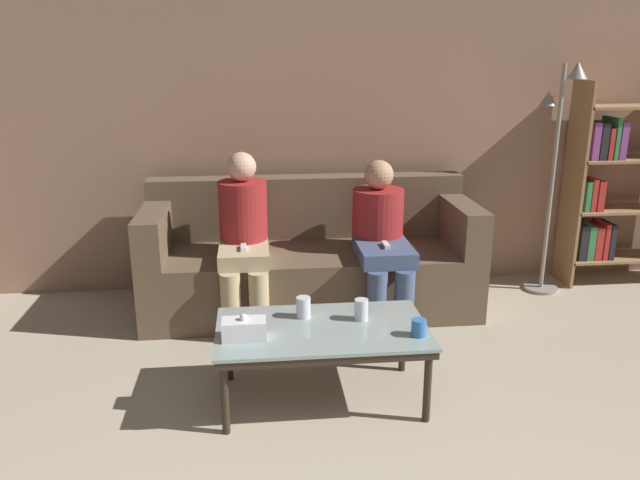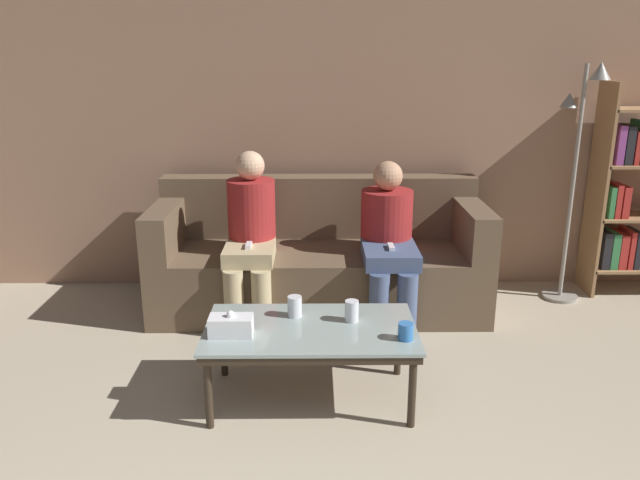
{
  "view_description": "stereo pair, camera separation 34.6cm",
  "coord_description": "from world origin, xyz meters",
  "px_view_note": "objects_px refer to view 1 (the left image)",
  "views": [
    {
      "loc": [
        -0.38,
        -0.64,
        1.79
      ],
      "look_at": [
        0.0,
        2.95,
        0.71
      ],
      "focal_mm": 35.0,
      "sensor_mm": 36.0,
      "label": 1
    },
    {
      "loc": [
        -0.03,
        -0.66,
        1.79
      ],
      "look_at": [
        0.0,
        2.95,
        0.71
      ],
      "focal_mm": 35.0,
      "sensor_mm": 36.0,
      "label": 2
    }
  ],
  "objects_px": {
    "couch": "(310,261)",
    "seated_person_mid_left": "(381,234)",
    "seated_person_left_end": "(244,233)",
    "standing_lamp": "(557,155)",
    "tissue_box": "(244,329)",
    "bookshelf": "(610,189)",
    "cup_near_left": "(361,310)",
    "coffee_table": "(322,334)",
    "cup_far_center": "(303,307)",
    "cup_near_right": "(419,328)"
  },
  "relations": [
    {
      "from": "cup_far_center",
      "to": "tissue_box",
      "type": "height_order",
      "value": "tissue_box"
    },
    {
      "from": "seated_person_left_end",
      "to": "coffee_table",
      "type": "bearing_deg",
      "value": -69.37
    },
    {
      "from": "cup_near_left",
      "to": "standing_lamp",
      "type": "distance_m",
      "value": 2.25
    },
    {
      "from": "coffee_table",
      "to": "cup_far_center",
      "type": "bearing_deg",
      "value": 121.64
    },
    {
      "from": "cup_far_center",
      "to": "standing_lamp",
      "type": "distance_m",
      "value": 2.45
    },
    {
      "from": "tissue_box",
      "to": "seated_person_left_end",
      "type": "xyz_separation_m",
      "value": [
        -0.01,
        1.19,
        0.15
      ]
    },
    {
      "from": "standing_lamp",
      "to": "seated_person_mid_left",
      "type": "relative_size",
      "value": 1.59
    },
    {
      "from": "couch",
      "to": "seated_person_mid_left",
      "type": "relative_size",
      "value": 2.14
    },
    {
      "from": "standing_lamp",
      "to": "seated_person_left_end",
      "type": "bearing_deg",
      "value": -171.73
    },
    {
      "from": "standing_lamp",
      "to": "seated_person_mid_left",
      "type": "height_order",
      "value": "standing_lamp"
    },
    {
      "from": "cup_far_center",
      "to": "bookshelf",
      "type": "height_order",
      "value": "bookshelf"
    },
    {
      "from": "coffee_table",
      "to": "cup_near_left",
      "type": "distance_m",
      "value": 0.25
    },
    {
      "from": "coffee_table",
      "to": "seated_person_left_end",
      "type": "height_order",
      "value": "seated_person_left_end"
    },
    {
      "from": "cup_near_right",
      "to": "seated_person_left_end",
      "type": "distance_m",
      "value": 1.54
    },
    {
      "from": "coffee_table",
      "to": "cup_near_right",
      "type": "distance_m",
      "value": 0.51
    },
    {
      "from": "standing_lamp",
      "to": "tissue_box",
      "type": "bearing_deg",
      "value": -146.58
    },
    {
      "from": "seated_person_mid_left",
      "to": "tissue_box",
      "type": "bearing_deg",
      "value": -128.43
    },
    {
      "from": "coffee_table",
      "to": "standing_lamp",
      "type": "xyz_separation_m",
      "value": [
        1.91,
        1.43,
        0.68
      ]
    },
    {
      "from": "seated_person_left_end",
      "to": "standing_lamp",
      "type": "bearing_deg",
      "value": 8.27
    },
    {
      "from": "tissue_box",
      "to": "seated_person_mid_left",
      "type": "distance_m",
      "value": 1.49
    },
    {
      "from": "cup_near_left",
      "to": "coffee_table",
      "type": "bearing_deg",
      "value": -161.48
    },
    {
      "from": "cup_near_right",
      "to": "seated_person_left_end",
      "type": "relative_size",
      "value": 0.08
    },
    {
      "from": "seated_person_left_end",
      "to": "bookshelf",
      "type": "bearing_deg",
      "value": 9.5
    },
    {
      "from": "coffee_table",
      "to": "standing_lamp",
      "type": "bearing_deg",
      "value": 36.91
    },
    {
      "from": "coffee_table",
      "to": "standing_lamp",
      "type": "relative_size",
      "value": 0.64
    },
    {
      "from": "cup_far_center",
      "to": "tissue_box",
      "type": "xyz_separation_m",
      "value": [
        -0.32,
        -0.23,
        -0.01
      ]
    },
    {
      "from": "standing_lamp",
      "to": "seated_person_mid_left",
      "type": "xyz_separation_m",
      "value": [
        -1.38,
        -0.36,
        -0.47
      ]
    },
    {
      "from": "cup_near_left",
      "to": "seated_person_left_end",
      "type": "xyz_separation_m",
      "value": [
        -0.63,
        1.02,
        0.15
      ]
    },
    {
      "from": "seated_person_mid_left",
      "to": "seated_person_left_end",
      "type": "bearing_deg",
      "value": 178.72
    },
    {
      "from": "couch",
      "to": "seated_person_left_end",
      "type": "xyz_separation_m",
      "value": [
        -0.47,
        -0.21,
        0.29
      ]
    },
    {
      "from": "bookshelf",
      "to": "cup_near_left",
      "type": "bearing_deg",
      "value": -146.06
    },
    {
      "from": "couch",
      "to": "tissue_box",
      "type": "relative_size",
      "value": 10.6
    },
    {
      "from": "cup_near_left",
      "to": "standing_lamp",
      "type": "bearing_deg",
      "value": 38.83
    },
    {
      "from": "seated_person_left_end",
      "to": "seated_person_mid_left",
      "type": "height_order",
      "value": "seated_person_left_end"
    },
    {
      "from": "tissue_box",
      "to": "seated_person_mid_left",
      "type": "xyz_separation_m",
      "value": [
        0.92,
        1.17,
        0.13
      ]
    },
    {
      "from": "tissue_box",
      "to": "cup_near_right",
      "type": "bearing_deg",
      "value": -3.96
    },
    {
      "from": "cup_near_left",
      "to": "cup_near_right",
      "type": "bearing_deg",
      "value": -41.26
    },
    {
      "from": "bookshelf",
      "to": "tissue_box",
      "type": "bearing_deg",
      "value": -149.71
    },
    {
      "from": "cup_near_left",
      "to": "cup_near_right",
      "type": "distance_m",
      "value": 0.34
    },
    {
      "from": "tissue_box",
      "to": "couch",
      "type": "bearing_deg",
      "value": 71.88
    },
    {
      "from": "cup_far_center",
      "to": "cup_near_right",
      "type": "bearing_deg",
      "value": -27.4
    },
    {
      "from": "cup_near_right",
      "to": "seated_person_mid_left",
      "type": "bearing_deg",
      "value": 87.73
    },
    {
      "from": "tissue_box",
      "to": "cup_far_center",
      "type": "bearing_deg",
      "value": 36.08
    },
    {
      "from": "cup_near_right",
      "to": "tissue_box",
      "type": "bearing_deg",
      "value": 176.04
    },
    {
      "from": "coffee_table",
      "to": "couch",
      "type": "bearing_deg",
      "value": 87.57
    },
    {
      "from": "coffee_table",
      "to": "cup_far_center",
      "type": "xyz_separation_m",
      "value": [
        -0.09,
        0.14,
        0.1
      ]
    },
    {
      "from": "coffee_table",
      "to": "seated_person_left_end",
      "type": "xyz_separation_m",
      "value": [
        -0.41,
        1.1,
        0.25
      ]
    },
    {
      "from": "couch",
      "to": "standing_lamp",
      "type": "height_order",
      "value": "standing_lamp"
    },
    {
      "from": "seated_person_left_end",
      "to": "seated_person_mid_left",
      "type": "distance_m",
      "value": 0.94
    },
    {
      "from": "cup_near_left",
      "to": "bookshelf",
      "type": "distance_m",
      "value": 2.71
    }
  ]
}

